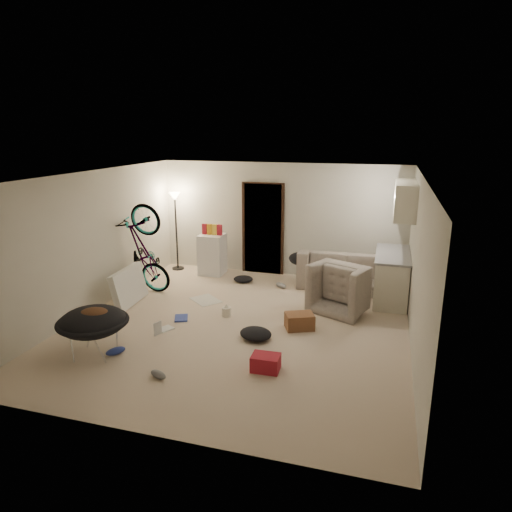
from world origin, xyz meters
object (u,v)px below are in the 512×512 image
(drink_case_a, at_px, (299,321))
(juicer, at_px, (227,311))
(kitchen_counter, at_px, (391,277))
(tv_box, at_px, (129,286))
(saucer_chair, at_px, (93,328))
(armchair, at_px, (347,291))
(drink_case_b, at_px, (266,363))
(bicycle, at_px, (145,269))
(mini_fridge, at_px, (212,254))
(floor_lamp, at_px, (176,214))
(sofa, at_px, (346,274))

(drink_case_a, relative_size, juicer, 1.96)
(kitchen_counter, relative_size, tv_box, 1.44)
(saucer_chair, bearing_deg, drink_case_a, 32.98)
(armchair, distance_m, drink_case_b, 2.76)
(bicycle, xyz_separation_m, mini_fridge, (0.82, 1.57, -0.04))
(mini_fridge, bearing_deg, saucer_chair, -94.11)
(saucer_chair, relative_size, drink_case_b, 2.66)
(drink_case_b, bearing_deg, armchair, 70.27)
(drink_case_b, bearing_deg, floor_lamp, 127.34)
(sofa, distance_m, drink_case_b, 3.84)
(saucer_chair, height_order, drink_case_b, saucer_chair)
(mini_fridge, xyz_separation_m, tv_box, (-0.82, -2.19, -0.11))
(armchair, xyz_separation_m, bicycle, (-3.97, -0.32, 0.17))
(bicycle, bearing_deg, juicer, -104.98)
(bicycle, distance_m, juicer, 2.12)
(sofa, height_order, juicer, sofa)
(mini_fridge, bearing_deg, floor_lamp, 172.46)
(floor_lamp, relative_size, kitchen_counter, 1.21)
(saucer_chair, bearing_deg, mini_fridge, 87.22)
(kitchen_counter, height_order, tv_box, kitchen_counter)
(mini_fridge, xyz_separation_m, drink_case_a, (2.48, -2.40, -0.33))
(kitchen_counter, relative_size, juicer, 6.47)
(tv_box, bearing_deg, sofa, 25.10)
(bicycle, distance_m, mini_fridge, 1.77)
(floor_lamp, height_order, juicer, floor_lamp)
(bicycle, height_order, drink_case_b, bicycle)
(tv_box, relative_size, drink_case_b, 2.71)
(tv_box, relative_size, drink_case_a, 2.29)
(kitchen_counter, bearing_deg, mini_fridge, 172.00)
(kitchen_counter, height_order, bicycle, bicycle)
(bicycle, xyz_separation_m, juicer, (1.97, -0.68, -0.40))
(sofa, relative_size, mini_fridge, 2.17)
(armchair, bearing_deg, bicycle, 28.77)
(armchair, relative_size, drink_case_b, 2.63)
(mini_fridge, distance_m, tv_box, 2.34)
(bicycle, height_order, juicer, bicycle)
(kitchen_counter, bearing_deg, tv_box, -160.88)
(drink_case_a, height_order, juicer, drink_case_a)
(kitchen_counter, height_order, armchair, kitchen_counter)
(juicer, bearing_deg, sofa, 48.89)
(floor_lamp, xyz_separation_m, drink_case_a, (3.40, -2.50, -1.18))
(drink_case_b, distance_m, juicer, 1.99)
(bicycle, xyz_separation_m, drink_case_b, (3.12, -2.30, -0.38))
(kitchen_counter, bearing_deg, floor_lamp, 172.34)
(sofa, relative_size, juicer, 8.53)
(tv_box, height_order, drink_case_a, tv_box)
(mini_fridge, distance_m, juicer, 2.55)
(saucer_chair, bearing_deg, tv_box, 107.58)
(floor_lamp, relative_size, drink_case_a, 3.98)
(floor_lamp, relative_size, bicycle, 0.96)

